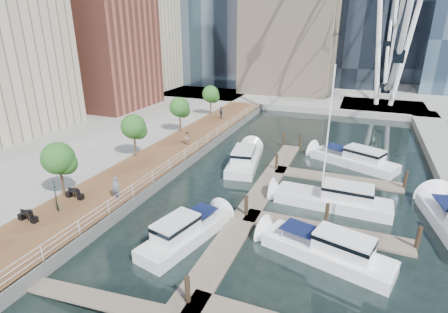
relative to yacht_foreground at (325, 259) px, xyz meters
name	(u,v)px	position (x,y,z in m)	size (l,w,h in m)	color
ground	(160,268)	(-9.47, -4.78, 0.00)	(520.00, 520.00, 0.00)	black
boardwalk	(161,160)	(-18.47, 10.22, 0.50)	(6.00, 60.00, 1.00)	brown
seawall	(185,164)	(-15.47, 10.22, 0.50)	(0.25, 60.00, 1.00)	#595954
land_far	(330,72)	(-9.47, 97.22, 0.50)	(200.00, 114.00, 1.00)	gray
pier	(383,108)	(4.53, 47.22, 0.50)	(14.00, 12.00, 1.00)	gray
railing	(184,155)	(-15.57, 10.22, 1.52)	(0.10, 60.00, 1.05)	white
floating_docks	(314,211)	(-1.50, 5.20, 0.49)	(16.00, 34.00, 2.60)	#6D6051
midrise_condos	(54,31)	(-43.04, 22.04, 13.42)	(19.00, 67.00, 28.00)	#BCAD8E
street_trees	(133,127)	(-20.87, 9.22, 4.29)	(2.60, 42.60, 4.60)	#3F2B1C
cafe_tables	(6,232)	(-19.87, -6.78, 1.37)	(2.50, 13.70, 0.74)	black
yacht_foreground	(325,259)	(0.00, 0.00, 0.00)	(2.43, 9.06, 2.15)	white
pedestrian_near	(116,188)	(-16.53, 0.40, 1.94)	(0.69, 0.45, 1.89)	slate
pedestrian_mid	(186,138)	(-17.66, 14.79, 1.86)	(0.83, 0.65, 1.72)	#956F67
pedestrian_far	(221,113)	(-18.46, 27.62, 1.90)	(1.06, 0.44, 1.80)	#363944
moored_yachts	(331,215)	(-0.20, 5.88, 0.00)	(24.10, 37.70, 11.50)	silver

